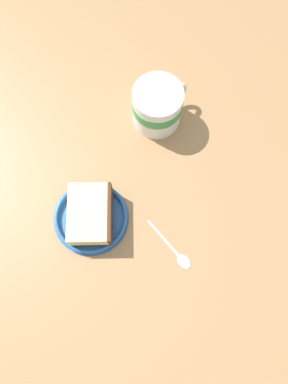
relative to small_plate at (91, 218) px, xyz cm
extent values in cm
cube|color=#936D47|center=(7.99, -4.32, -1.94)|extent=(139.66, 139.66, 2.19)
cylinder|color=#26599E|center=(0.00, 0.00, -0.36)|extent=(13.68, 13.68, 0.97)
torus|color=#26599E|center=(0.00, 0.00, 0.50)|extent=(13.33, 13.33, 0.74)
cube|color=#472814|center=(0.00, 0.00, 0.43)|extent=(11.66, 9.22, 0.60)
cube|color=beige|center=(0.00, 0.00, 2.84)|extent=(11.66, 9.22, 4.21)
cube|color=#472814|center=(0.95, -3.58, 2.84)|extent=(10.06, 3.22, 4.21)
cylinder|color=white|center=(22.80, -6.83, 3.70)|extent=(9.28, 9.28, 9.09)
cylinder|color=green|center=(22.80, -6.83, 4.88)|extent=(9.46, 9.46, 2.36)
cylinder|color=black|center=(22.80, -6.83, 7.00)|extent=(8.16, 8.16, 0.40)
torus|color=white|center=(26.42, -9.73, 3.70)|extent=(4.48, 3.86, 4.96)
ellipsoid|color=silver|center=(-3.56, -18.13, -0.44)|extent=(3.37, 3.60, 0.80)
cylinder|color=silver|center=(-0.30, -13.56, -0.59)|extent=(5.19, 7.00, 0.50)
camera|label=1|loc=(-11.06, -12.65, 63.07)|focal=33.19mm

